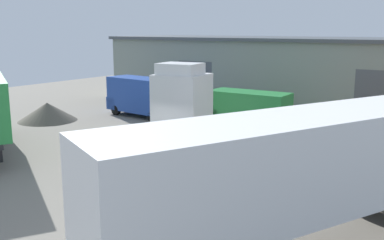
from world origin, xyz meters
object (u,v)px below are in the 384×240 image
(container_trailer_grey, at_px, (301,167))
(traffic_cone, at_px, (286,171))
(delivery_van_blue, at_px, (141,96))
(gravel_pile, at_px, (47,112))
(tractor_unit_white, at_px, (177,109))
(delivery_van_green, at_px, (246,109))

(container_trailer_grey, xyz_separation_m, traffic_cone, (-2.90, 6.07, -2.27))
(delivery_van_blue, height_order, gravel_pile, delivery_van_blue)
(tractor_unit_white, xyz_separation_m, delivery_van_blue, (-7.31, 5.50, -0.58))
(tractor_unit_white, distance_m, traffic_cone, 6.98)
(tractor_unit_white, distance_m, delivery_van_green, 5.91)
(container_trailer_grey, distance_m, gravel_pile, 22.50)
(tractor_unit_white, height_order, gravel_pile, tractor_unit_white)
(container_trailer_grey, distance_m, traffic_cone, 7.10)
(gravel_pile, bearing_deg, delivery_van_green, 22.54)
(delivery_van_green, distance_m, traffic_cone, 9.07)
(tractor_unit_white, relative_size, delivery_van_green, 1.40)
(container_trailer_grey, height_order, gravel_pile, container_trailer_grey)
(delivery_van_green, bearing_deg, tractor_unit_white, 78.93)
(delivery_van_blue, height_order, delivery_van_green, delivery_van_blue)
(tractor_unit_white, xyz_separation_m, traffic_cone, (6.63, -1.24, -1.81))
(tractor_unit_white, height_order, delivery_van_blue, tractor_unit_white)
(traffic_cone, bearing_deg, gravel_pile, 174.09)
(gravel_pile, relative_size, traffic_cone, 7.18)
(container_trailer_grey, xyz_separation_m, gravel_pile, (-20.97, 7.93, -1.91))
(delivery_van_green, xyz_separation_m, gravel_pile, (-12.42, -5.16, -0.69))
(container_trailer_grey, bearing_deg, traffic_cone, -129.90)
(delivery_van_blue, height_order, container_trailer_grey, container_trailer_grey)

